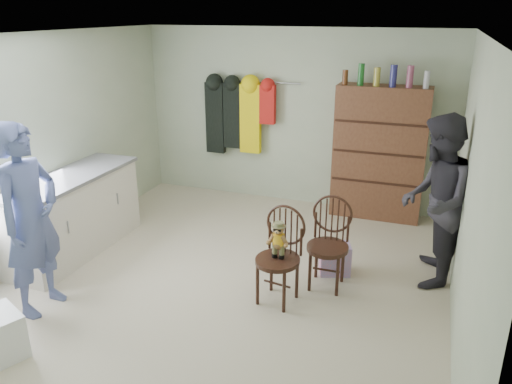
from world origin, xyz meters
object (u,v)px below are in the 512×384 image
at_px(chair_front, 280,249).
at_px(dresser, 379,153).
at_px(chair_far, 329,239).
at_px(counter, 73,214).

xyz_separation_m(chair_front, dresser, (0.61, 2.49, 0.36)).
distance_m(chair_front, chair_far, 0.59).
relative_size(counter, dresser, 0.90).
relative_size(chair_front, dresser, 0.46).
height_order(chair_front, chair_far, chair_front).
distance_m(counter, chair_front, 2.60).
bearing_deg(chair_far, chair_front, -131.09).
xyz_separation_m(chair_front, chair_far, (0.39, 0.45, -0.04)).
bearing_deg(dresser, chair_front, -103.81).
height_order(chair_front, dresser, dresser).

